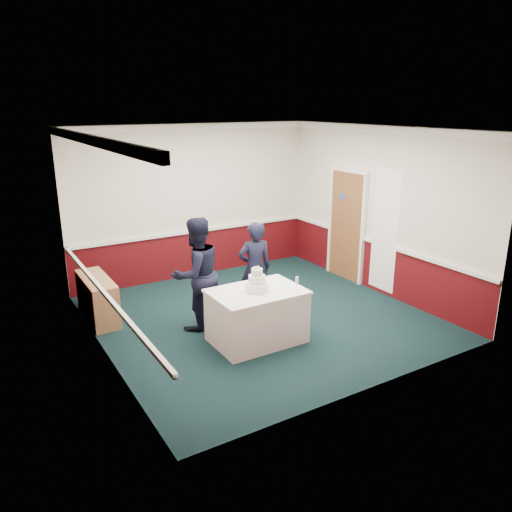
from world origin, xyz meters
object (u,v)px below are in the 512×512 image
sideboard (98,299)px  person_man (196,274)px  wedding_cake (257,283)px  person_woman (255,269)px  cake_knife (263,295)px  champagne_flute (297,281)px  cake_table (257,316)px

sideboard → person_man: 1.75m
wedding_cake → person_woman: person_woman is taller
cake_knife → person_woman: person_woman is taller
champagne_flute → wedding_cake: bearing=150.8°
cake_table → person_woman: size_ratio=0.85×
person_man → person_woman: 1.04m
wedding_cake → person_woman: bearing=60.8°
champagne_flute → cake_table: bearing=150.8°
cake_table → champagne_flute: champagne_flute is taller
sideboard → cake_table: cake_table is taller
sideboard → person_woman: 2.57m
person_man → person_woman: (1.04, 0.01, -0.10)m
sideboard → cake_table: bearing=-48.2°
sideboard → cake_knife: 2.85m
person_woman → sideboard: bearing=-14.6°
person_man → sideboard: bearing=-52.5°
wedding_cake → champagne_flute: (0.50, -0.28, 0.03)m
sideboard → cake_knife: cake_knife is taller
cake_knife → person_man: bearing=107.6°
wedding_cake → person_man: person_man is taller
cake_table → person_man: bearing=121.6°
cake_knife → person_man: (-0.51, 1.08, 0.08)m
cake_knife → wedding_cake: bearing=73.7°
wedding_cake → person_man: bearing=121.6°
cake_table → wedding_cake: size_ratio=3.63×
wedding_cake → sideboard: bearing=131.8°
cake_table → sideboard: bearing=131.8°
wedding_cake → person_man: 1.03m
sideboard → wedding_cake: size_ratio=3.30×
wedding_cake → person_man: size_ratio=0.21×
sideboard → person_man: bearing=-41.9°
cake_table → person_man: 1.14m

